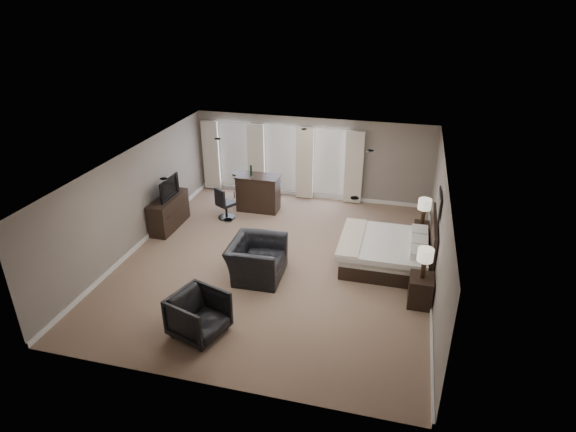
% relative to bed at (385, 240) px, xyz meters
% --- Properties ---
extents(room, '(7.60, 8.60, 2.64)m').
position_rel_bed_xyz_m(room, '(-2.58, -0.54, 0.62)').
color(room, '#816652').
rests_on(room, ground).
extents(window_bay, '(5.25, 0.20, 2.30)m').
position_rel_bed_xyz_m(window_bay, '(-3.58, 3.57, 0.52)').
color(window_bay, silver).
rests_on(window_bay, room).
extents(bed, '(2.14, 2.04, 1.36)m').
position_rel_bed_xyz_m(bed, '(0.00, 0.00, 0.00)').
color(bed, silver).
rests_on(bed, ground).
extents(nightstand_near, '(0.50, 0.61, 0.66)m').
position_rel_bed_xyz_m(nightstand_near, '(0.89, -1.45, -0.35)').
color(nightstand_near, black).
rests_on(nightstand_near, ground).
extents(nightstand_far, '(0.40, 0.48, 0.53)m').
position_rel_bed_xyz_m(nightstand_far, '(0.89, 1.45, -0.42)').
color(nightstand_far, black).
rests_on(nightstand_far, ground).
extents(lamp_near, '(0.33, 0.33, 0.69)m').
position_rel_bed_xyz_m(lamp_near, '(0.89, -1.45, 0.33)').
color(lamp_near, beige).
rests_on(lamp_near, nightstand_near).
extents(lamp_far, '(0.34, 0.34, 0.71)m').
position_rel_bed_xyz_m(lamp_far, '(0.89, 1.45, 0.20)').
color(lamp_far, beige).
rests_on(lamp_far, nightstand_far).
extents(wall_art, '(0.04, 0.96, 0.56)m').
position_rel_bed_xyz_m(wall_art, '(1.12, 0.00, 1.07)').
color(wall_art, slate).
rests_on(wall_art, room).
extents(dresser, '(0.50, 1.57, 0.91)m').
position_rel_bed_xyz_m(dresser, '(-6.03, 0.56, -0.23)').
color(dresser, black).
rests_on(dresser, ground).
extents(tv, '(0.58, 1.01, 0.13)m').
position_rel_bed_xyz_m(tv, '(-6.03, 0.56, 0.30)').
color(tv, black).
rests_on(tv, dresser).
extents(armchair_near, '(0.93, 1.40, 1.20)m').
position_rel_bed_xyz_m(armchair_near, '(-2.85, -1.26, -0.08)').
color(armchair_near, black).
rests_on(armchair_near, ground).
extents(armchair_far, '(1.14, 1.18, 0.99)m').
position_rel_bed_xyz_m(armchair_far, '(-3.29, -3.56, -0.19)').
color(armchair_far, black).
rests_on(armchair_far, ground).
extents(bar_counter, '(1.29, 0.67, 1.12)m').
position_rel_bed_xyz_m(bar_counter, '(-3.93, 2.30, -0.12)').
color(bar_counter, black).
rests_on(bar_counter, ground).
extents(bar_stool_left, '(0.52, 0.52, 0.83)m').
position_rel_bed_xyz_m(bar_stool_left, '(-4.85, 3.10, -0.26)').
color(bar_stool_left, black).
rests_on(bar_stool_left, ground).
extents(bar_stool_right, '(0.40, 0.40, 0.81)m').
position_rel_bed_xyz_m(bar_stool_right, '(-3.55, 2.78, -0.27)').
color(bar_stool_right, black).
rests_on(bar_stool_right, ground).
extents(desk_chair, '(0.68, 0.68, 0.97)m').
position_rel_bed_xyz_m(desk_chair, '(-4.68, 1.50, -0.19)').
color(desk_chair, black).
rests_on(desk_chair, ground).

